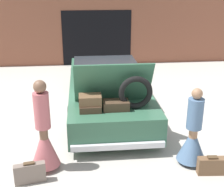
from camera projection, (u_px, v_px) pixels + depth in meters
ground_plane at (107, 107)px, 8.71m from camera, size 40.00×40.00×0.00m
garage_wall_back at (97, 31)px, 12.66m from camera, size 12.00×0.14×2.80m
car at (107, 88)px, 8.51m from camera, size 2.01×5.31×1.77m
person_left at (44, 138)px, 5.72m from camera, size 0.54×0.54×1.75m
person_right at (193, 137)px, 5.93m from camera, size 0.56×0.56×1.54m
suitcase_beside_left_person at (30, 173)px, 5.46m from camera, size 0.56×0.23×0.40m
suitcase_beside_right_person at (211, 166)px, 5.71m from camera, size 0.52×0.20×0.36m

